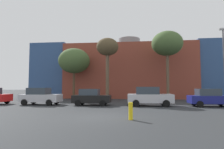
{
  "coord_description": "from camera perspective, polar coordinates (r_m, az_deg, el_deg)",
  "views": [
    {
      "loc": [
        1.95,
        -11.46,
        1.86
      ],
      "look_at": [
        -0.24,
        8.42,
        3.19
      ],
      "focal_mm": 29.73,
      "sensor_mm": 36.0,
      "label": 1
    }
  ],
  "objects": [
    {
      "name": "parked_car_1",
      "position": [
        20.8,
        -21.15,
        -6.27
      ],
      "size": [
        4.05,
        1.99,
        1.75
      ],
      "color": "silver",
      "rests_on": "ground_plane"
    },
    {
      "name": "parked_car_3",
      "position": [
        18.55,
        11.37,
        -6.61
      ],
      "size": [
        4.3,
        2.11,
        1.86
      ],
      "color": "silver",
      "rests_on": "ground_plane"
    },
    {
      "name": "bollard_yellow_0",
      "position": [
        10.71,
        5.77,
        -11.12
      ],
      "size": [
        0.24,
        0.24,
        0.98
      ],
      "primitive_type": "cylinder",
      "color": "yellow",
      "rests_on": "ground_plane"
    },
    {
      "name": "ground_plane",
      "position": [
        11.77,
        -3.42,
        -12.88
      ],
      "size": [
        200.0,
        200.0,
        0.0
      ],
      "primitive_type": "plane",
      "color": "#2D3033"
    },
    {
      "name": "bare_tree_2",
      "position": [
        24.33,
        -1.4,
        7.99
      ],
      "size": [
        2.86,
        2.86,
        8.2
      ],
      "color": "brown",
      "rests_on": "ground_plane"
    },
    {
      "name": "parked_car_2",
      "position": [
        18.94,
        -6.39,
        -6.93
      ],
      "size": [
        3.8,
        1.87,
        1.64
      ],
      "color": "black",
      "rests_on": "ground_plane"
    },
    {
      "name": "bare_tree_0",
      "position": [
        27.86,
        -11.55,
        4.08
      ],
      "size": [
        4.58,
        4.58,
        7.5
      ],
      "color": "brown",
      "rests_on": "ground_plane"
    },
    {
      "name": "bare_tree_1",
      "position": [
        26.15,
        16.58,
        8.98
      ],
      "size": [
        4.1,
        4.1,
        9.28
      ],
      "color": "brown",
      "rests_on": "ground_plane"
    },
    {
      "name": "parked_car_4",
      "position": [
        19.85,
        27.84,
        -6.33
      ],
      "size": [
        3.87,
        1.9,
        1.68
      ],
      "color": "navy",
      "rests_on": "ground_plane"
    },
    {
      "name": "building_backdrop",
      "position": [
        34.76,
        5.36,
        0.65
      ],
      "size": [
        33.26,
        12.39,
        10.86
      ],
      "color": "brown",
      "rests_on": "ground_plane"
    },
    {
      "name": "street_lamp",
      "position": [
        23.84,
        31.22,
        3.64
      ],
      "size": [
        0.8,
        0.24,
        8.38
      ],
      "color": "#59595E",
      "rests_on": "ground_plane"
    }
  ]
}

